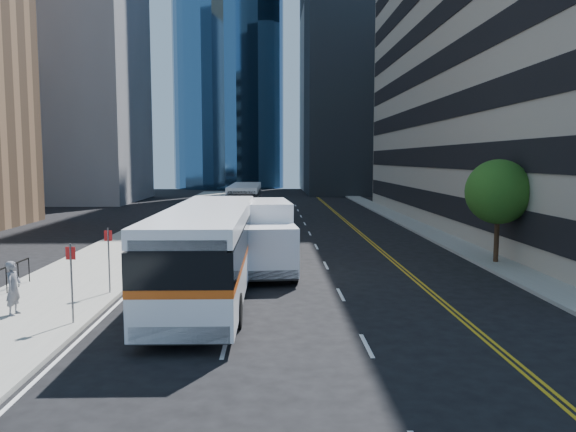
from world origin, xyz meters
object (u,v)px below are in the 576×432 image
object	(u,v)px
pedestrian	(13,288)
box_truck	(265,235)
bus_front	(208,249)
bus_rear	(245,200)
street_tree	(498,192)

from	to	relation	value
pedestrian	box_truck	bearing A→B (deg)	-42.18
bus_front	box_truck	distance (m)	5.24
bus_front	bus_rear	size ratio (longest dim) A/B	1.15
box_truck	bus_front	bearing A→B (deg)	-118.10
street_tree	box_truck	xyz separation A→B (m)	(-11.48, -1.42, -1.92)
bus_rear	pedestrian	size ratio (longest dim) A/B	6.49
bus_front	pedestrian	xyz separation A→B (m)	(-6.07, -2.79, -0.83)
bus_front	bus_rear	distance (m)	28.73
bus_rear	pedestrian	bearing A→B (deg)	-100.66
bus_rear	box_truck	world-z (taller)	box_truck
box_truck	pedestrian	distance (m)	11.18
street_tree	pedestrian	xyz separation A→B (m)	(-19.65, -9.02, -2.60)
bus_front	pedestrian	size ratio (longest dim) A/B	7.45
street_tree	bus_rear	world-z (taller)	street_tree
bus_front	bus_rear	xyz separation A→B (m)	(0.04, 28.73, -0.24)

